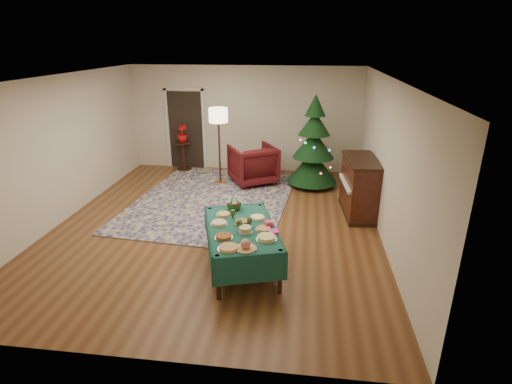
# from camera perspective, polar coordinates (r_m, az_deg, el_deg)

# --- Properties ---
(room_shell) EXTENTS (7.00, 7.00, 7.00)m
(room_shell) POSITION_cam_1_polar(r_m,az_deg,el_deg) (7.22, -5.84, 5.20)
(room_shell) COLOR #593319
(room_shell) RESTS_ON ground
(doorway) EXTENTS (1.08, 0.04, 2.16)m
(doorway) POSITION_cam_1_polar(r_m,az_deg,el_deg) (10.96, -10.00, 9.06)
(doorway) COLOR black
(doorway) RESTS_ON ground
(rug) EXTENTS (3.56, 4.47, 0.02)m
(rug) POSITION_cam_1_polar(r_m,az_deg,el_deg) (8.80, -6.18, -1.09)
(rug) COLOR #15184F
(rug) RESTS_ON ground
(buffet_table) EXTENTS (1.47, 1.95, 0.68)m
(buffet_table) POSITION_cam_1_polar(r_m,az_deg,el_deg) (6.05, -2.10, -6.15)
(buffet_table) COLOR black
(buffet_table) RESTS_ON ground
(platter_0) EXTENTS (0.30, 0.30, 0.04)m
(platter_0) POSITION_cam_1_polar(r_m,az_deg,el_deg) (5.39, -3.95, -7.98)
(platter_0) COLOR silver
(platter_0) RESTS_ON buffet_table
(platter_1) EXTENTS (0.30, 0.30, 0.15)m
(platter_1) POSITION_cam_1_polar(r_m,az_deg,el_deg) (5.36, -1.50, -7.62)
(platter_1) COLOR silver
(platter_1) RESTS_ON buffet_table
(platter_2) EXTENTS (0.30, 0.30, 0.06)m
(platter_2) POSITION_cam_1_polar(r_m,az_deg,el_deg) (5.62, 1.50, -6.56)
(platter_2) COLOR silver
(platter_2) RESTS_ON buffet_table
(platter_3) EXTENTS (0.26, 0.26, 0.05)m
(platter_3) POSITION_cam_1_polar(r_m,az_deg,el_deg) (5.68, -4.64, -6.38)
(platter_3) COLOR silver
(platter_3) RESTS_ON buffet_table
(platter_4) EXTENTS (0.21, 0.21, 0.09)m
(platter_4) POSITION_cam_1_polar(r_m,az_deg,el_deg) (5.80, -1.56, -5.42)
(platter_4) COLOR silver
(platter_4) RESTS_ON buffet_table
(platter_5) EXTENTS (0.24, 0.24, 0.04)m
(platter_5) POSITION_cam_1_polar(r_m,az_deg,el_deg) (5.89, 1.08, -5.29)
(platter_5) COLOR silver
(platter_5) RESTS_ON buffet_table
(platter_6) EXTENTS (0.26, 0.26, 0.05)m
(platter_6) POSITION_cam_1_polar(r_m,az_deg,el_deg) (6.08, -5.32, -4.45)
(platter_6) COLOR silver
(platter_6) RESTS_ON buffet_table
(platter_7) EXTENTS (0.24, 0.24, 0.06)m
(platter_7) POSITION_cam_1_polar(r_m,az_deg,el_deg) (6.06, -2.02, -4.37)
(platter_7) COLOR silver
(platter_7) RESTS_ON buffet_table
(platter_8) EXTENTS (0.25, 0.25, 0.04)m
(platter_8) POSITION_cam_1_polar(r_m,az_deg,el_deg) (6.24, 0.18, -3.68)
(platter_8) COLOR silver
(platter_8) RESTS_ON buffet_table
(platter_9) EXTENTS (0.25, 0.25, 0.04)m
(platter_9) POSITION_cam_1_polar(r_m,az_deg,el_deg) (6.38, -4.68, -3.20)
(platter_9) COLOR silver
(platter_9) RESTS_ON buffet_table
(goblet_0) EXTENTS (0.07, 0.07, 0.16)m
(goblet_0) POSITION_cam_1_polar(r_m,az_deg,el_deg) (6.20, -3.32, -3.22)
(goblet_0) COLOR #2D471E
(goblet_0) RESTS_ON buffet_table
(goblet_1) EXTENTS (0.07, 0.07, 0.16)m
(goblet_1) POSITION_cam_1_polar(r_m,az_deg,el_deg) (5.93, -0.93, -4.36)
(goblet_1) COLOR #2D471E
(goblet_1) RESTS_ON buffet_table
(goblet_2) EXTENTS (0.07, 0.07, 0.16)m
(goblet_2) POSITION_cam_1_polar(r_m,az_deg,el_deg) (5.86, -2.37, -4.72)
(goblet_2) COLOR #2D471E
(goblet_2) RESTS_ON buffet_table
(napkin_stack) EXTENTS (0.17, 0.17, 0.04)m
(napkin_stack) POSITION_cam_1_polar(r_m,az_deg,el_deg) (5.81, 2.49, -5.69)
(napkin_stack) COLOR #E43FB3
(napkin_stack) RESTS_ON buffet_table
(gift_box) EXTENTS (0.13, 0.13, 0.09)m
(gift_box) POSITION_cam_1_polar(r_m,az_deg,el_deg) (5.98, 1.82, -4.58)
(gift_box) COLOR #DE3D63
(gift_box) RESTS_ON buffet_table
(centerpiece) EXTENTS (0.24, 0.24, 0.28)m
(centerpiece) POSITION_cam_1_polar(r_m,az_deg,el_deg) (6.55, -3.16, -1.54)
(centerpiece) COLOR #1E4C1E
(centerpiece) RESTS_ON buffet_table
(armchair) EXTENTS (1.33, 1.30, 1.03)m
(armchair) POSITION_cam_1_polar(r_m,az_deg,el_deg) (9.66, -0.43, 4.22)
(armchair) COLOR #4B1013
(armchair) RESTS_ON ground
(floor_lamp) EXTENTS (0.44, 0.44, 1.82)m
(floor_lamp) POSITION_cam_1_polar(r_m,az_deg,el_deg) (9.48, -5.39, 10.22)
(floor_lamp) COLOR #A57F3F
(floor_lamp) RESTS_ON ground
(side_table) EXTENTS (0.43, 0.43, 0.77)m
(side_table) POSITION_cam_1_polar(r_m,az_deg,el_deg) (10.87, -10.28, 5.02)
(side_table) COLOR black
(side_table) RESTS_ON ground
(potted_plant) EXTENTS (0.26, 0.46, 0.26)m
(potted_plant) POSITION_cam_1_polar(r_m,az_deg,el_deg) (10.74, -10.46, 7.69)
(potted_plant) COLOR #BA0D10
(potted_plant) RESTS_ON side_table
(christmas_tree) EXTENTS (1.46, 1.46, 2.16)m
(christmas_tree) POSITION_cam_1_polar(r_m,az_deg,el_deg) (9.45, 8.21, 6.51)
(christmas_tree) COLOR black
(christmas_tree) RESTS_ON ground
(piano) EXTENTS (0.72, 1.37, 1.15)m
(piano) POSITION_cam_1_polar(r_m,az_deg,el_deg) (8.15, 14.61, 0.65)
(piano) COLOR black
(piano) RESTS_ON ground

